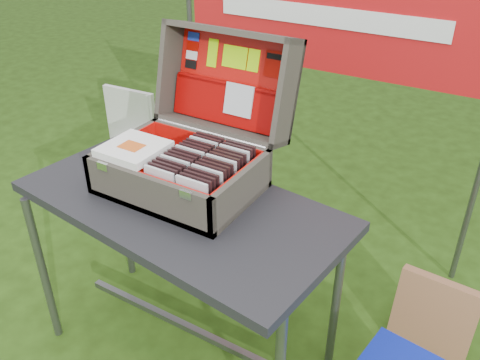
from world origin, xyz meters
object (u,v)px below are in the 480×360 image
Objects in this scene: suitcase at (186,121)px; cardboard_box at (433,316)px; table at (185,280)px; chair at (116,159)px.

suitcase is 1.61× the size of cardboard_box.
suitcase is at bearing 116.45° from table.
cardboard_box is at bearing 38.33° from table.
suitcase is 1.31m from chair.
table reaches higher than cardboard_box.
table reaches higher than chair.
cardboard_box is (1.97, -0.09, -0.21)m from chair.
suitcase is at bearing -32.38° from chair.
cardboard_box is (0.99, 0.44, -0.90)m from suitcase.
suitcase reaches higher than chair.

